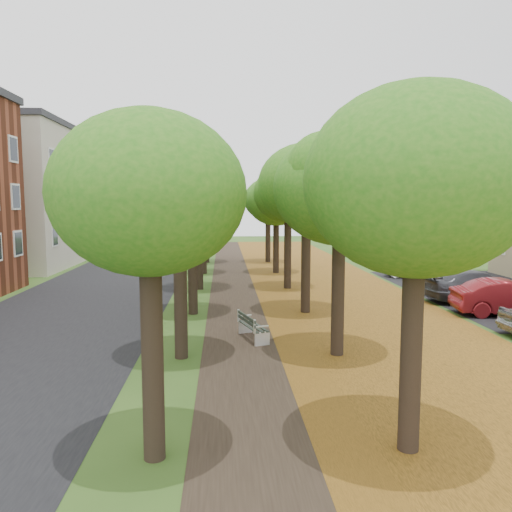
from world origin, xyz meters
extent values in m
plane|color=#2D4C19|center=(0.00, 0.00, 0.00)|extent=(120.00, 120.00, 0.00)
cube|color=black|center=(-7.50, 15.00, 0.00)|extent=(8.00, 70.00, 0.01)
cube|color=black|center=(0.00, 15.00, 0.00)|extent=(3.20, 70.00, 0.01)
cube|color=#925D1B|center=(5.00, 15.00, 0.01)|extent=(7.50, 70.00, 0.01)
cube|color=black|center=(13.50, 16.00, 0.00)|extent=(9.00, 16.00, 0.01)
cylinder|color=black|center=(-2.20, 0.00, 1.88)|extent=(0.40, 0.40, 3.76)
ellipsoid|color=#266B16|center=(-2.20, 0.00, 5.01)|extent=(3.84, 3.84, 3.26)
cylinder|color=black|center=(-2.20, 6.00, 1.88)|extent=(0.40, 0.40, 3.76)
ellipsoid|color=#266B16|center=(-2.20, 6.00, 5.01)|extent=(3.84, 3.84, 3.26)
cylinder|color=black|center=(-2.20, 12.00, 1.88)|extent=(0.40, 0.40, 3.76)
ellipsoid|color=#266B16|center=(-2.20, 12.00, 5.01)|extent=(3.84, 3.84, 3.26)
cylinder|color=black|center=(-2.20, 18.00, 1.88)|extent=(0.40, 0.40, 3.76)
ellipsoid|color=#266B16|center=(-2.20, 18.00, 5.01)|extent=(3.84, 3.84, 3.26)
cylinder|color=black|center=(-2.20, 24.00, 1.88)|extent=(0.40, 0.40, 3.76)
ellipsoid|color=#266B16|center=(-2.20, 24.00, 5.01)|extent=(3.84, 3.84, 3.26)
cylinder|color=black|center=(-2.20, 30.00, 1.88)|extent=(0.40, 0.40, 3.76)
ellipsoid|color=#266B16|center=(-2.20, 30.00, 5.01)|extent=(3.84, 3.84, 3.26)
cylinder|color=black|center=(2.60, 0.00, 1.88)|extent=(0.40, 0.40, 3.76)
ellipsoid|color=#266B16|center=(2.60, 0.00, 5.01)|extent=(3.84, 3.84, 3.26)
cylinder|color=black|center=(2.60, 6.00, 1.88)|extent=(0.40, 0.40, 3.76)
ellipsoid|color=#266B16|center=(2.60, 6.00, 5.01)|extent=(3.84, 3.84, 3.26)
cylinder|color=black|center=(2.60, 12.00, 1.88)|extent=(0.40, 0.40, 3.76)
ellipsoid|color=#266B16|center=(2.60, 12.00, 5.01)|extent=(3.84, 3.84, 3.26)
cylinder|color=black|center=(2.60, 18.00, 1.88)|extent=(0.40, 0.40, 3.76)
ellipsoid|color=#266B16|center=(2.60, 18.00, 5.01)|extent=(3.84, 3.84, 3.26)
cylinder|color=black|center=(2.60, 24.00, 1.88)|extent=(0.40, 0.40, 3.76)
ellipsoid|color=#266B16|center=(2.60, 24.00, 5.01)|extent=(3.84, 3.84, 3.26)
cylinder|color=black|center=(2.60, 30.00, 1.88)|extent=(0.40, 0.40, 3.76)
ellipsoid|color=#266B16|center=(2.60, 30.00, 5.01)|extent=(3.84, 3.84, 3.26)
cube|color=beige|center=(-17.00, 33.00, 5.00)|extent=(10.00, 20.00, 10.00)
cube|color=#2D2D33|center=(-17.00, 33.00, 10.20)|extent=(10.30, 20.30, 0.40)
cube|color=#273128|center=(0.11, 7.93, 0.46)|extent=(0.98, 1.91, 0.04)
cube|color=#273128|center=(-0.14, 7.85, 0.74)|extent=(0.57, 1.78, 0.27)
cube|color=silver|center=(0.35, 7.12, 0.23)|extent=(0.51, 0.21, 0.46)
cube|color=silver|center=(-0.13, 8.73, 0.23)|extent=(0.51, 0.21, 0.46)
cube|color=silver|center=(0.35, 7.12, 0.65)|extent=(0.46, 0.19, 0.04)
cube|color=silver|center=(-0.13, 8.73, 0.65)|extent=(0.46, 0.19, 0.04)
imported|color=maroon|center=(11.00, 10.85, 0.75)|extent=(4.72, 2.18, 1.50)
imported|color=#36373C|center=(11.10, 13.81, 0.74)|extent=(5.27, 2.50, 1.48)
imported|color=silver|center=(11.56, 21.37, 0.63)|extent=(4.97, 3.63, 1.25)
camera|label=1|loc=(-0.90, -8.88, 4.73)|focal=35.00mm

